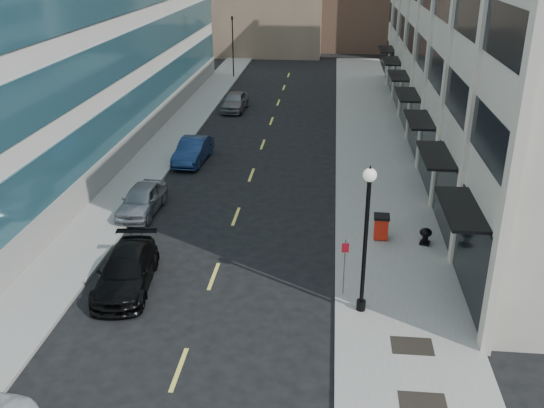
% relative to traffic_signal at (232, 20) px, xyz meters
% --- Properties ---
extents(sidewalk_right, '(5.00, 80.00, 0.15)m').
position_rel_traffic_signal_xyz_m(sidewalk_right, '(13.00, -28.00, -5.64)').
color(sidewalk_right, gray).
rests_on(sidewalk_right, ground).
extents(sidewalk_left, '(3.00, 80.00, 0.15)m').
position_rel_traffic_signal_xyz_m(sidewalk_left, '(-1.00, -28.00, -5.64)').
color(sidewalk_left, gray).
rests_on(sidewalk_left, ground).
extents(building_right, '(15.30, 46.50, 18.25)m').
position_rel_traffic_signal_xyz_m(building_right, '(22.44, -21.01, 3.28)').
color(building_right, beige).
rests_on(building_right, ground).
extents(grate_mid, '(1.40, 1.00, 0.01)m').
position_rel_traffic_signal_xyz_m(grate_mid, '(13.10, -47.00, -5.56)').
color(grate_mid, black).
rests_on(grate_mid, sidewalk_right).
extents(grate_far, '(1.40, 1.00, 0.01)m').
position_rel_traffic_signal_xyz_m(grate_far, '(13.10, -44.20, -5.56)').
color(grate_far, black).
rests_on(grate_far, sidewalk_right).
extents(road_centerline, '(0.15, 68.20, 0.01)m').
position_rel_traffic_signal_xyz_m(road_centerline, '(5.50, -31.00, -5.71)').
color(road_centerline, '#D8CC4C').
rests_on(road_centerline, ground).
extents(traffic_signal, '(0.66, 0.66, 6.98)m').
position_rel_traffic_signal_xyz_m(traffic_signal, '(0.00, 0.00, 0.00)').
color(traffic_signal, black).
rests_on(traffic_signal, ground).
extents(car_black_pickup, '(2.58, 5.22, 1.46)m').
position_rel_traffic_signal_xyz_m(car_black_pickup, '(2.24, -41.17, -4.99)').
color(car_black_pickup, black).
rests_on(car_black_pickup, ground).
extents(car_silver_sedan, '(1.89, 4.35, 1.46)m').
position_rel_traffic_signal_xyz_m(car_silver_sedan, '(0.70, -34.00, -4.99)').
color(car_silver_sedan, gray).
rests_on(car_silver_sedan, ground).
extents(car_blue_sedan, '(1.86, 4.63, 1.50)m').
position_rel_traffic_signal_xyz_m(car_blue_sedan, '(1.56, -26.04, -4.97)').
color(car_blue_sedan, navy).
rests_on(car_blue_sedan, ground).
extents(car_grey_sedan, '(1.96, 4.48, 1.50)m').
position_rel_traffic_signal_xyz_m(car_grey_sedan, '(2.19, -13.00, -4.97)').
color(car_grey_sedan, slate).
rests_on(car_grey_sedan, ground).
extents(trash_bin, '(0.74, 0.82, 1.15)m').
position_rel_traffic_signal_xyz_m(trash_bin, '(12.55, -36.07, -4.95)').
color(trash_bin, red).
rests_on(trash_bin, sidewalk_right).
extents(lamppost, '(0.47, 0.47, 5.69)m').
position_rel_traffic_signal_xyz_m(lamppost, '(11.45, -42.13, -2.22)').
color(lamppost, black).
rests_on(lamppost, sidewalk_right).
extents(sign_post, '(0.28, 0.07, 2.35)m').
position_rel_traffic_signal_xyz_m(sign_post, '(10.80, -41.09, -4.05)').
color(sign_post, slate).
rests_on(sign_post, sidewalk_right).
extents(urn_planter, '(0.56, 0.56, 0.78)m').
position_rel_traffic_signal_xyz_m(urn_planter, '(14.52, -36.46, -5.10)').
color(urn_planter, black).
rests_on(urn_planter, sidewalk_right).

